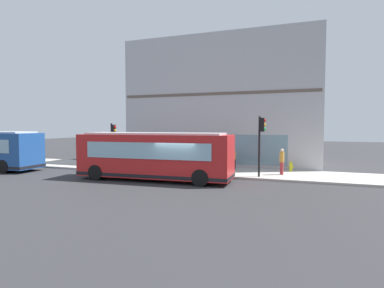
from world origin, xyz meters
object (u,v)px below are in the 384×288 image
(traffic_light_near_corner, at_px, (261,135))
(pedestrian_walking_along_curb, at_px, (184,157))
(city_bus_nearside, at_px, (154,156))
(newspaper_vending_box, at_px, (218,165))
(fire_hydrant, at_px, (291,166))
(pedestrian_near_hydrant, at_px, (234,158))
(pedestrian_by_light_pole, at_px, (113,153))
(pedestrian_near_building_entrance, at_px, (282,160))
(traffic_light_down_block, at_px, (113,137))

(traffic_light_near_corner, height_order, pedestrian_walking_along_curb, traffic_light_near_corner)
(city_bus_nearside, distance_m, traffic_light_near_corner, 7.13)
(newspaper_vending_box, bearing_deg, pedestrian_walking_along_curb, 79.09)
(pedestrian_walking_along_curb, bearing_deg, fire_hydrant, -82.97)
(pedestrian_near_hydrant, relative_size, pedestrian_walking_along_curb, 0.99)
(fire_hydrant, distance_m, pedestrian_by_light_pole, 14.61)
(traffic_light_near_corner, xyz_separation_m, fire_hydrant, (3.36, -1.73, -2.41))
(pedestrian_near_building_entrance, height_order, pedestrian_by_light_pole, pedestrian_near_building_entrance)
(city_bus_nearside, distance_m, fire_hydrant, 10.27)
(city_bus_nearside, height_order, pedestrian_near_hydrant, city_bus_nearside)
(traffic_light_down_block, bearing_deg, pedestrian_walking_along_curb, -62.32)
(pedestrian_by_light_pole, bearing_deg, pedestrian_walking_along_curb, -87.29)
(pedestrian_near_hydrant, height_order, pedestrian_by_light_pole, pedestrian_by_light_pole)
(pedestrian_near_building_entrance, relative_size, newspaper_vending_box, 1.99)
(city_bus_nearside, xyz_separation_m, pedestrian_near_building_entrance, (4.25, -7.62, -0.37))
(traffic_light_near_corner, distance_m, pedestrian_near_hydrant, 4.31)
(fire_hydrant, bearing_deg, pedestrian_near_building_entrance, 165.32)
(pedestrian_near_hydrant, xyz_separation_m, pedestrian_by_light_pole, (-0.92, 10.32, 0.14))
(city_bus_nearside, xyz_separation_m, fire_hydrant, (6.19, -8.13, -1.04))
(fire_hydrant, bearing_deg, pedestrian_by_light_pole, 95.13)
(pedestrian_near_building_entrance, relative_size, pedestrian_near_hydrant, 1.14)
(pedestrian_by_light_pole, relative_size, newspaper_vending_box, 1.98)
(newspaper_vending_box, bearing_deg, pedestrian_near_hydrant, -36.83)
(fire_hydrant, relative_size, pedestrian_by_light_pole, 0.42)
(traffic_light_near_corner, distance_m, pedestrian_near_building_entrance, 2.55)
(pedestrian_near_hydrant, bearing_deg, traffic_light_down_block, 109.87)
(city_bus_nearside, height_order, fire_hydrant, city_bus_nearside)
(pedestrian_near_building_entrance, relative_size, pedestrian_walking_along_curb, 1.13)
(pedestrian_by_light_pole, bearing_deg, traffic_light_near_corner, -99.09)
(traffic_light_down_block, distance_m, fire_hydrant, 13.66)
(traffic_light_down_block, xyz_separation_m, newspaper_vending_box, (1.98, -7.90, -2.02))
(fire_hydrant, relative_size, pedestrian_near_building_entrance, 0.41)
(pedestrian_near_building_entrance, xyz_separation_m, pedestrian_near_hydrant, (1.55, 3.71, -0.14))
(pedestrian_near_hydrant, bearing_deg, pedestrian_walking_along_curb, 98.98)
(pedestrian_near_hydrant, distance_m, pedestrian_walking_along_curb, 3.96)
(newspaper_vending_box, bearing_deg, pedestrian_by_light_pole, 88.31)
(city_bus_nearside, distance_m, pedestrian_by_light_pole, 8.07)
(pedestrian_walking_along_curb, bearing_deg, traffic_light_down_block, 117.68)
(newspaper_vending_box, bearing_deg, pedestrian_near_building_entrance, -94.40)
(fire_hydrant, height_order, pedestrian_near_building_entrance, pedestrian_near_building_entrance)
(city_bus_nearside, distance_m, newspaper_vending_box, 5.58)
(traffic_light_down_block, relative_size, pedestrian_by_light_pole, 1.99)
(city_bus_nearside, relative_size, pedestrian_walking_along_curb, 6.39)
(traffic_light_down_block, height_order, pedestrian_walking_along_curb, traffic_light_down_block)
(city_bus_nearside, bearing_deg, pedestrian_near_hydrant, -33.96)
(traffic_light_down_block, xyz_separation_m, pedestrian_by_light_pole, (2.26, 1.52, -1.44))
(traffic_light_near_corner, distance_m, pedestrian_by_light_pole, 13.09)
(traffic_light_near_corner, relative_size, pedestrian_by_light_pole, 2.23)
(traffic_light_near_corner, distance_m, fire_hydrant, 4.48)
(city_bus_nearside, xyz_separation_m, pedestrian_by_light_pole, (4.88, 6.41, -0.37))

